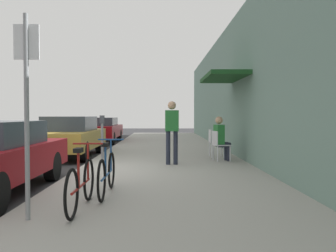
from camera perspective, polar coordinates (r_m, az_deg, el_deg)
name	(u,v)px	position (r m, az deg, el deg)	size (l,w,h in m)	color
ground_plane	(75,175)	(8.92, -14.72, -7.65)	(60.00, 60.00, 0.00)	#2D2D30
sidewalk_slab	(167,162)	(10.64, -0.16, -5.74)	(4.50, 32.00, 0.12)	#9E9B93
building_facade	(247,85)	(10.89, 12.62, 6.51)	(1.40, 32.00, 4.71)	gray
parked_car_1	(70,136)	(12.76, -15.50, -1.55)	(1.80, 4.40, 1.40)	#A58433
parked_car_2	(101,129)	(18.85, -10.74, -0.55)	(1.80, 4.40, 1.32)	maroon
parking_meter	(102,135)	(9.95, -10.53, -1.51)	(0.12, 0.10, 1.32)	slate
street_sign	(27,100)	(4.81, -21.75, 3.90)	(0.32, 0.06, 2.60)	gray
bicycle_0	(107,173)	(6.07, -9.78, -7.46)	(0.46, 1.71, 0.90)	black
bicycle_1	(81,184)	(5.22, -13.78, -9.00)	(0.46, 1.71, 0.90)	black
cafe_chair_0	(219,144)	(10.39, 8.18, -2.81)	(0.52, 0.52, 0.87)	silver
seated_patron_0	(221,137)	(10.40, 8.50, -1.75)	(0.48, 0.42, 1.29)	#232838
cafe_chair_1	(214,141)	(11.34, 7.40, -2.43)	(0.45, 0.45, 0.87)	silver
pedestrian_standing	(172,127)	(9.52, 0.63, -0.22)	(0.36, 0.22, 1.70)	#232838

